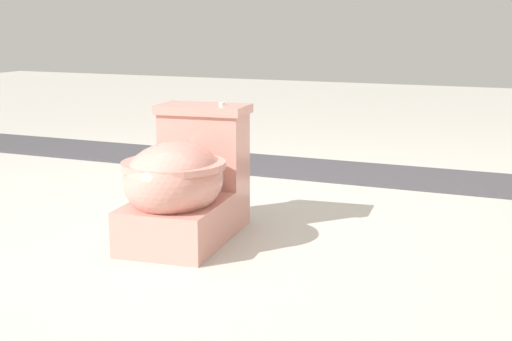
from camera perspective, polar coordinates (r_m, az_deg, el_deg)
ground_plane at (r=2.87m, az=-4.91°, el=-5.17°), size 14.00×14.00×0.00m
gravel_strip at (r=3.96m, az=10.99°, el=-0.44°), size 0.56×8.00×0.01m
toilet at (r=2.77m, az=-5.75°, el=-1.12°), size 0.67×0.44×0.52m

